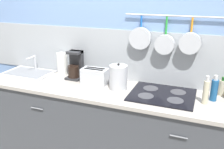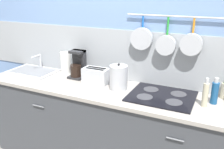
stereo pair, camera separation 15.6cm
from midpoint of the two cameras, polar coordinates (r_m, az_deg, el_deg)
wall_back at (r=2.63m, az=1.10°, el=6.55°), size 7.20×0.15×2.60m
cabinet_base at (r=2.66m, az=-1.69°, el=-12.97°), size 2.76×0.58×0.88m
countertop at (r=2.45m, az=-1.79°, el=-3.89°), size 2.80×0.61×0.03m
sink_basin at (r=3.08m, az=-19.90°, el=0.47°), size 0.55×0.37×0.18m
paper_towel_roll at (r=2.90m, az=-12.79°, el=2.37°), size 0.12×0.12×0.25m
coffee_maker at (r=2.76m, az=-9.98°, el=1.67°), size 0.16×0.17×0.30m
toaster at (r=2.58m, az=-5.70°, el=-0.39°), size 0.28×0.15×0.16m
kettle at (r=2.42m, az=-0.37°, el=-0.66°), size 0.18×0.18×0.26m
cooktop at (r=2.34m, az=9.55°, el=-4.59°), size 0.58×0.49×0.01m
bottle_cooking_wine at (r=2.23m, az=18.81°, el=-3.78°), size 0.05×0.05×0.25m
bottle_hot_sauce at (r=2.32m, az=20.57°, el=-3.27°), size 0.06×0.06×0.23m
bottle_dish_soap at (r=2.48m, az=22.34°, el=-2.75°), size 0.07×0.07×0.17m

